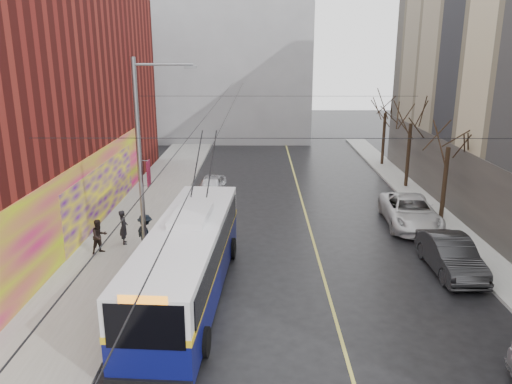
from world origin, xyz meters
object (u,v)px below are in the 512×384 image
following_car (211,186)px  tree_far (386,103)px  streetlight_pole (143,158)px  parked_car_b (451,255)px  pedestrian_b (99,236)px  tree_mid (412,112)px  tree_near (450,133)px  trolleybus (188,259)px  pedestrian_a (124,227)px  parked_car_c (410,211)px  pedestrian_c (146,233)px

following_car → tree_far: bearing=41.0°
streetlight_pole → parked_car_b: bearing=-3.2°
streetlight_pole → following_car: size_ratio=2.24×
parked_car_b → pedestrian_b: pedestrian_b is taller
tree_mid → tree_near: bearing=-90.0°
trolleybus → following_car: size_ratio=2.97×
streetlight_pole → tree_far: bearing=52.9°
following_car → pedestrian_b: pedestrian_b is taller
tree_mid → trolleybus: tree_mid is taller
streetlight_pole → tree_far: 25.09m
pedestrian_a → tree_far: bearing=-62.4°
parked_car_b → parked_car_c: 5.98m
parked_car_c → following_car: parked_car_c is taller
parked_car_c → pedestrian_c: bearing=-159.3°
tree_near → pedestrian_b: (-17.63, -5.06, -4.01)m
tree_mid → pedestrian_b: 21.79m
tree_mid → pedestrian_b: size_ratio=4.11×
streetlight_pole → parked_car_b: 13.77m
streetlight_pole → trolleybus: (2.18, -3.03, -3.29)m
tree_far → parked_car_b: bearing=-95.5°
following_car → pedestrian_b: size_ratio=2.48×
streetlight_pole → trolleybus: bearing=-54.2°
tree_far → pedestrian_a: (-16.81, -17.89, -4.14)m
tree_far → pedestrian_a: bearing=-133.2°
trolleybus → pedestrian_a: 6.45m
tree_mid → following_car: tree_mid is taller
pedestrian_b → parked_car_b: bearing=-54.7°
streetlight_pole → pedestrian_c: bearing=109.2°
pedestrian_b → following_car: bearing=18.1°
pedestrian_a → streetlight_pole: bearing=-161.0°
tree_near → tree_far: 14.00m
tree_mid → tree_far: tree_mid is taller
trolleybus → parked_car_c: size_ratio=2.09×
parked_car_b → trolleybus: bearing=-168.7°
parked_car_b → pedestrian_c: (-13.50, 1.76, 0.30)m
tree_near → following_car: bearing=160.3°
trolleybus → parked_car_b: (10.96, 2.30, -0.78)m
tree_mid → tree_far: (0.00, 7.00, -0.11)m
tree_near → streetlight_pole: bearing=-158.4°
tree_far → parked_car_c: (-2.00, -14.74, -4.35)m
following_car → streetlight_pole: bearing=-92.7°
streetlight_pole → pedestrian_a: (-1.67, 2.11, -3.85)m
following_car → pedestrian_b: (-4.25, -9.86, 0.28)m
trolleybus → tree_near: bearing=38.3°
parked_car_b → pedestrian_a: 15.08m
tree_mid → pedestrian_b: tree_mid is taller
streetlight_pole → pedestrian_c: streetlight_pole is taller
tree_far → streetlight_pole: bearing=-127.1°
streetlight_pole → pedestrian_a: 4.70m
tree_far → pedestrian_c: size_ratio=3.55×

